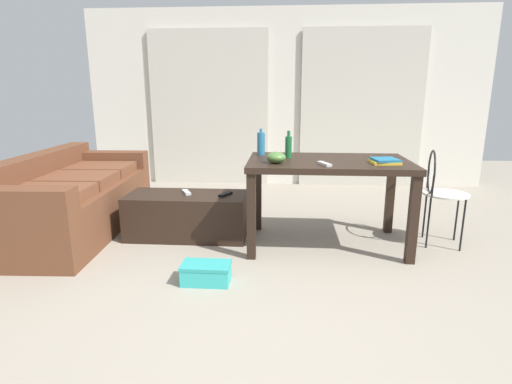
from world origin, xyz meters
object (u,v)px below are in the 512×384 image
at_px(wire_chair, 439,186).
at_px(tv_remote_secondary, 186,192).
at_px(tv_remote_primary, 225,194).
at_px(shoebox, 206,273).
at_px(craft_table, 328,172).
at_px(bottle_far, 261,143).
at_px(bowl, 276,157).
at_px(bottle_near, 288,147).
at_px(book_stack, 385,161).
at_px(coffee_table, 187,215).
at_px(couch, 70,200).
at_px(tv_remote_on_table, 324,164).

height_order(wire_chair, tv_remote_secondary, wire_chair).
xyz_separation_m(tv_remote_primary, shoebox, (-0.01, -0.92, -0.34)).
height_order(craft_table, bottle_far, bottle_far).
bearing_deg(wire_chair, bowl, -168.75).
distance_m(bottle_near, book_stack, 0.80).
xyz_separation_m(coffee_table, craft_table, (1.25, -0.11, 0.45)).
distance_m(wire_chair, tv_remote_secondary, 2.22).
bearing_deg(bowl, craft_table, 22.97).
height_order(tv_remote_secondary, shoebox, tv_remote_secondary).
height_order(couch, tv_remote_primary, couch).
height_order(bottle_far, book_stack, bottle_far).
distance_m(wire_chair, bottle_near, 1.33).
distance_m(bowl, tv_remote_primary, 0.66).
bearing_deg(bottle_far, craft_table, -22.55).
relative_size(tv_remote_primary, shoebox, 0.45).
bearing_deg(tv_remote_on_table, shoebox, -168.23).
relative_size(bottle_near, bowl, 1.48).
relative_size(bowl, tv_remote_secondary, 0.90).
bearing_deg(tv_remote_primary, bowl, -4.62).
relative_size(craft_table, wire_chair, 1.62).
bearing_deg(tv_remote_on_table, bowl, 148.54).
xyz_separation_m(bowl, tv_remote_primary, (-0.46, 0.29, -0.39)).
xyz_separation_m(bottle_far, shoebox, (-0.32, -1.06, -0.78)).
bearing_deg(tv_remote_secondary, wire_chair, -28.15).
bearing_deg(book_stack, craft_table, 163.20).
bearing_deg(tv_remote_primary, coffee_table, -154.15).
relative_size(bowl, tv_remote_primary, 1.01).
bearing_deg(bowl, wire_chair, 11.25).
height_order(wire_chair, tv_remote_on_table, wire_chair).
height_order(bowl, tv_remote_primary, bowl).
relative_size(book_stack, shoebox, 0.69).
bearing_deg(coffee_table, tv_remote_on_table, -16.69).
bearing_deg(tv_remote_secondary, couch, 151.49).
bearing_deg(book_stack, wire_chair, 22.93).
height_order(wire_chair, tv_remote_primary, wire_chair).
bearing_deg(craft_table, coffee_table, 174.95).
distance_m(tv_remote_on_table, tv_remote_primary, 0.97).
distance_m(tv_remote_on_table, tv_remote_secondary, 1.32).
bearing_deg(bowl, tv_remote_on_table, -9.34).
xyz_separation_m(tv_remote_primary, tv_remote_secondary, (-0.37, 0.05, 0.00)).
height_order(couch, tv_remote_secondary, couch).
xyz_separation_m(bowl, shoebox, (-0.47, -0.63, -0.72)).
height_order(couch, tv_remote_on_table, tv_remote_on_table).
bearing_deg(couch, tv_remote_on_table, -10.51).
bearing_deg(coffee_table, shoebox, -69.26).
height_order(coffee_table, tv_remote_secondary, tv_remote_secondary).
height_order(craft_table, tv_remote_secondary, craft_table).
relative_size(bottle_near, shoebox, 0.68).
relative_size(couch, coffee_table, 1.90).
bearing_deg(wire_chair, shoebox, -153.99).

